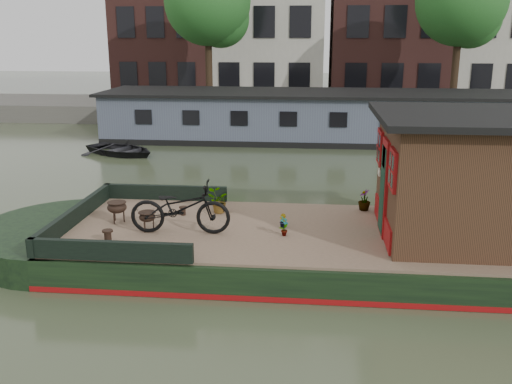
# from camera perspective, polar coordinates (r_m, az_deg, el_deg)

# --- Properties ---
(ground) EXTENTS (120.00, 120.00, 0.00)m
(ground) POSITION_cam_1_polar(r_m,az_deg,el_deg) (11.90, 10.20, -6.93)
(ground) COLOR #313C26
(ground) RESTS_ON ground
(houseboat_hull) EXTENTS (14.01, 4.02, 0.60)m
(houseboat_hull) POSITION_cam_1_polar(r_m,az_deg,el_deg) (11.76, 3.75, -5.55)
(houseboat_hull) COLOR black
(houseboat_hull) RESTS_ON ground
(houseboat_deck) EXTENTS (11.80, 3.80, 0.05)m
(houseboat_deck) POSITION_cam_1_polar(r_m,az_deg,el_deg) (11.68, 10.35, -4.10)
(houseboat_deck) COLOR #7E634D
(houseboat_deck) RESTS_ON houseboat_hull
(bow_bulwark) EXTENTS (3.00, 4.00, 0.35)m
(bow_bulwark) POSITION_cam_1_polar(r_m,az_deg,el_deg) (12.27, -13.93, -2.36)
(bow_bulwark) COLOR black
(bow_bulwark) RESTS_ON houseboat_deck
(cabin) EXTENTS (4.00, 3.50, 2.42)m
(cabin) POSITION_cam_1_polar(r_m,az_deg,el_deg) (11.72, 21.36, 1.54)
(cabin) COLOR black
(cabin) RESTS_ON houseboat_deck
(bicycle) EXTENTS (2.02, 0.79, 1.05)m
(bicycle) POSITION_cam_1_polar(r_m,az_deg,el_deg) (11.39, -7.59, -1.58)
(bicycle) COLOR black
(bicycle) RESTS_ON houseboat_deck
(potted_plant_a) EXTENTS (0.23, 0.25, 0.39)m
(potted_plant_a) POSITION_cam_1_polar(r_m,az_deg,el_deg) (11.23, 2.83, -3.45)
(potted_plant_a) COLOR #A0452D
(potted_plant_a) RESTS_ON houseboat_deck
(potted_plant_b) EXTENTS (0.19, 0.20, 0.29)m
(potted_plant_b) POSITION_cam_1_polar(r_m,az_deg,el_deg) (11.71, 2.67, -2.91)
(potted_plant_b) COLOR maroon
(potted_plant_b) RESTS_ON houseboat_deck
(potted_plant_c) EXTENTS (0.55, 0.50, 0.53)m
(potted_plant_c) POSITION_cam_1_polar(r_m,az_deg,el_deg) (12.65, -3.82, -0.94)
(potted_plant_c) COLOR brown
(potted_plant_c) RESTS_ON houseboat_deck
(potted_plant_d) EXTENTS (0.30, 0.30, 0.49)m
(potted_plant_d) POSITION_cam_1_polar(r_m,az_deg,el_deg) (13.06, 10.79, -0.77)
(potted_plant_d) COLOR maroon
(potted_plant_d) RESTS_ON houseboat_deck
(brazier_front) EXTENTS (0.45, 0.45, 0.40)m
(brazier_front) POSITION_cam_1_polar(r_m,az_deg,el_deg) (11.71, -10.81, -2.90)
(brazier_front) COLOR black
(brazier_front) RESTS_ON houseboat_deck
(brazier_rear) EXTENTS (0.52, 0.52, 0.45)m
(brazier_rear) POSITION_cam_1_polar(r_m,az_deg,el_deg) (12.36, -13.70, -1.96)
(brazier_rear) COLOR black
(brazier_rear) RESTS_ON houseboat_deck
(bollard_port) EXTENTS (0.17, 0.17, 0.19)m
(bollard_port) POSITION_cam_1_polar(r_m,az_deg,el_deg) (12.63, -7.30, -1.88)
(bollard_port) COLOR black
(bollard_port) RESTS_ON houseboat_deck
(bollard_stbd) EXTENTS (0.21, 0.21, 0.23)m
(bollard_stbd) POSITION_cam_1_polar(r_m,az_deg,el_deg) (11.30, -14.60, -4.27)
(bollard_stbd) COLOR black
(bollard_stbd) RESTS_ON houseboat_deck
(dinghy) EXTENTS (3.80, 3.43, 0.65)m
(dinghy) POSITION_cam_1_polar(r_m,az_deg,el_deg) (22.72, -13.38, 4.49)
(dinghy) COLOR black
(dinghy) RESTS_ON ground
(far_houseboat) EXTENTS (20.40, 4.40, 2.11)m
(far_houseboat) POSITION_cam_1_polar(r_m,az_deg,el_deg) (25.24, 8.05, 7.31)
(far_houseboat) COLOR #485261
(far_houseboat) RESTS_ON ground
(quay) EXTENTS (60.00, 6.00, 0.90)m
(quay) POSITION_cam_1_polar(r_m,az_deg,el_deg) (31.75, 7.61, 8.03)
(quay) COLOR #47443F
(quay) RESTS_ON ground
(tree_left) EXTENTS (4.40, 4.40, 7.40)m
(tree_left) POSITION_cam_1_polar(r_m,az_deg,el_deg) (30.56, -4.55, 18.06)
(tree_left) COLOR #332316
(tree_left) RESTS_ON quay
(tree_right) EXTENTS (4.40, 4.40, 7.40)m
(tree_right) POSITION_cam_1_polar(r_m,az_deg,el_deg) (30.91, 20.06, 17.19)
(tree_right) COLOR #332316
(tree_right) RESTS_ON quay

